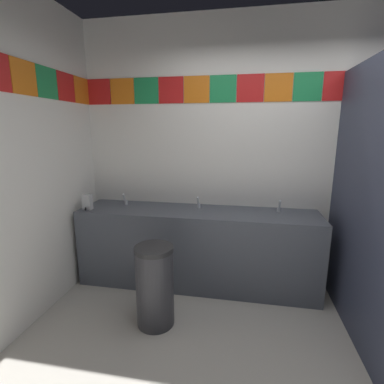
% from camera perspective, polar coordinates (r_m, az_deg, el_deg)
% --- Properties ---
extents(wall_back, '(4.43, 0.09, 2.81)m').
position_cam_1_polar(wall_back, '(3.20, 18.54, 7.33)').
color(wall_back, white).
rests_on(wall_back, ground_plane).
extents(vanity_counter, '(2.50, 0.56, 0.83)m').
position_cam_1_polar(vanity_counter, '(3.13, 1.00, -10.82)').
color(vanity_counter, '#4C515B').
rests_on(vanity_counter, ground_plane).
extents(faucet_left, '(0.04, 0.10, 0.14)m').
position_cam_1_polar(faucet_left, '(3.30, -13.15, -1.62)').
color(faucet_left, silver).
rests_on(faucet_left, vanity_counter).
extents(faucet_center, '(0.04, 0.10, 0.14)m').
position_cam_1_polar(faucet_center, '(3.07, 1.31, -2.36)').
color(faucet_center, silver).
rests_on(faucet_center, vanity_counter).
extents(faucet_right, '(0.04, 0.10, 0.14)m').
position_cam_1_polar(faucet_right, '(3.05, 16.98, -2.99)').
color(faucet_right, silver).
rests_on(faucet_right, vanity_counter).
extents(soap_dispenser, '(0.09, 0.09, 0.16)m').
position_cam_1_polar(soap_dispenser, '(3.22, -20.17, -1.93)').
color(soap_dispenser, '#B7BABF').
rests_on(soap_dispenser, vanity_counter).
extents(trash_bin, '(0.33, 0.33, 0.71)m').
position_cam_1_polar(trash_bin, '(2.58, -7.42, -18.07)').
color(trash_bin, '#333338').
rests_on(trash_bin, ground_plane).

